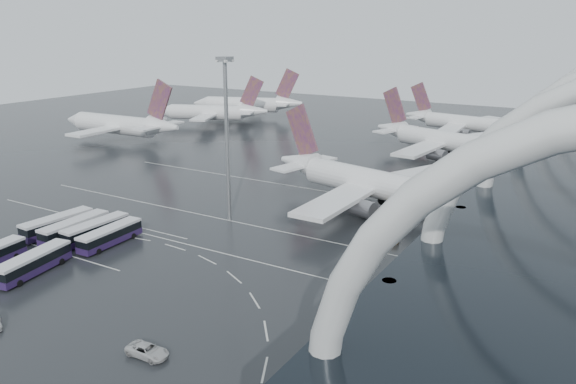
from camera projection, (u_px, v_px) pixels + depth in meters
The scene contains 22 objects.
ground at pixel (232, 250), 96.11m from camera, with size 420.00×420.00×0.00m, color black.
lane_marking_near at pixel (225, 254), 94.46m from camera, with size 120.00×0.25×0.01m, color silver.
lane_marking_mid at pixel (270, 229), 105.98m from camera, with size 120.00×0.25×0.01m, color silver.
lane_marking_far at pixel (335, 193), 129.04m from camera, with size 120.00×0.25×0.01m, color silver.
bus_bay_line_south at pixel (61, 253), 94.74m from camera, with size 28.00×0.25×0.01m, color silver.
bus_bay_line_north at pixel (131, 225), 107.91m from camera, with size 28.00×0.25×0.01m, color silver.
airliner_main at pixel (381, 186), 116.33m from camera, with size 58.65×50.65×20.01m.
airliner_gate_b at pixel (450, 142), 161.77m from camera, with size 53.61×47.60×19.02m.
airliner_gate_c at pixel (468, 124), 194.49m from camera, with size 49.43×45.07×17.63m.
jet_remote_west at pixel (122, 125), 184.94m from camera, with size 48.96×39.40×21.39m.
jet_remote_mid at pixel (213, 113), 216.12m from camera, with size 42.91×34.96×19.25m.
jet_remote_far at pixel (249, 105), 235.65m from camera, with size 46.15×37.56×20.56m.
bus_row_near_a at pixel (57, 224), 103.23m from camera, with size 3.98×13.84×3.36m.
bus_row_near_b at pixel (74, 228), 101.19m from camera, with size 3.56×13.78×3.37m.
bus_row_near_c at pixel (96, 229), 100.72m from camera, with size 3.37×13.20×3.23m.
bus_row_near_d at pixel (110, 235), 97.93m from camera, with size 3.51×13.02×3.18m.
bus_row_far_c at pixel (33, 263), 86.38m from camera, with size 5.20×13.66×3.29m.
van_curve_a at pixel (147, 351), 64.86m from camera, with size 2.45×5.31×1.48m, color silver.
floodlight_mast at pixel (226, 120), 105.68m from camera, with size 2.42×2.42×31.51m.
gse_cart_belly_a at pixel (392, 239), 99.23m from camera, with size 2.16×1.28×1.18m, color #AA6E16.
gse_cart_belly_b at pixel (440, 229), 104.03m from camera, with size 2.37×1.40×1.29m, color slate.
gse_cart_belly_e at pixel (388, 216), 111.48m from camera, with size 2.50×1.48×1.36m, color #AA6E16.
Camera 1 is at (54.09, -71.79, 36.72)m, focal length 35.00 mm.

